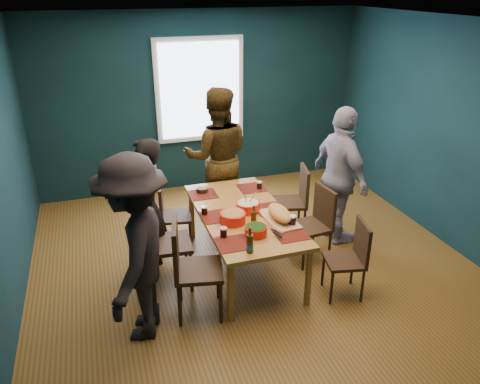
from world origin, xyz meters
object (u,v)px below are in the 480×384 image
Objects in this scene: chair_left_near at (188,262)px; chair_right_near at (352,254)px; bowl_salad at (233,217)px; chair_left_mid at (159,237)px; chair_right_mid at (317,219)px; person_far_left at (148,210)px; chair_left_far at (169,211)px; chair_right_far at (296,196)px; person_right at (340,177)px; bowl_dumpling at (248,206)px; cutting_board at (279,215)px; bowl_herbs at (256,230)px; dining_table at (243,218)px; person_near_left at (135,250)px; person_back at (217,157)px.

chair_left_near reaches higher than chair_right_near.
chair_left_mid is at bearing 170.92° from bowl_salad.
person_far_left is (-1.89, 0.29, 0.27)m from chair_right_mid.
chair_left_far is 0.99× the size of chair_right_near.
chair_left_mid is at bearing -96.59° from chair_left_far.
chair_left_far is 0.90× the size of chair_right_far.
chair_left_far is 0.48× the size of person_right.
bowl_dumpling reaches higher than bowl_salad.
chair_right_near is at bearing -45.63° from cutting_board.
person_far_left reaches higher than bowl_herbs.
person_far_left is at bearing -109.86° from chair_left_far.
cutting_board is at bearing -43.04° from dining_table.
chair_left_mid reaches higher than dining_table.
chair_left_far is 0.85m from chair_left_mid.
chair_right_far is 1.44m from bowl_herbs.
person_far_left reaches higher than chair_right_near.
chair_left_far reaches higher than bowl_salad.
chair_left_near is 0.58× the size of person_right.
chair_right_mid is at bearing 6.22° from bowl_salad.
chair_right_near is at bearing -41.96° from dining_table.
person_right is at bearing 23.76° from cutting_board.
person_right is at bearing 16.42° from bowl_salad.
person_near_left reaches higher than chair_left_mid.
chair_left_mid is 1.04m from bowl_herbs.
person_back is 8.04× the size of bowl_herbs.
person_right reaches higher than bowl_dumpling.
chair_left_near is 0.90m from person_far_left.
dining_table is at bearing 169.23° from chair_right_mid.
chair_left_near reaches higher than chair_right_mid.
chair_right_near is (0.92, -0.81, -0.15)m from dining_table.
person_right is 1.16m from cutting_board.
chair_right_near reaches higher than bowl_herbs.
person_back is at bearing 124.45° from chair_right_near.
bowl_dumpling reaches higher than bowl_herbs.
dining_table is at bearing -159.60° from bowl_dumpling.
chair_right_near is at bearing -44.42° from bowl_dumpling.
dining_table is 0.89m from chair_right_mid.
chair_right_far is 1.10× the size of chair_right_near.
bowl_herbs is (-0.95, 0.30, 0.27)m from chair_right_near.
chair_right_mid is 1.04m from bowl_herbs.
person_right is at bearing 154.90° from person_back.
chair_right_far is (1.61, -0.18, 0.05)m from chair_left_far.
chair_left_far is 2.13m from person_right.
person_near_left is 1.21m from bowl_salad.
person_back is at bearing 81.08° from bowl_salad.
bowl_dumpling is (1.31, 0.76, -0.12)m from person_near_left.
chair_right_far reaches higher than cutting_board.
bowl_salad is at bearing 136.72° from person_near_left.
chair_left_mid is at bearing 165.01° from cutting_board.
cutting_board is (1.55, 0.44, -0.11)m from person_near_left.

